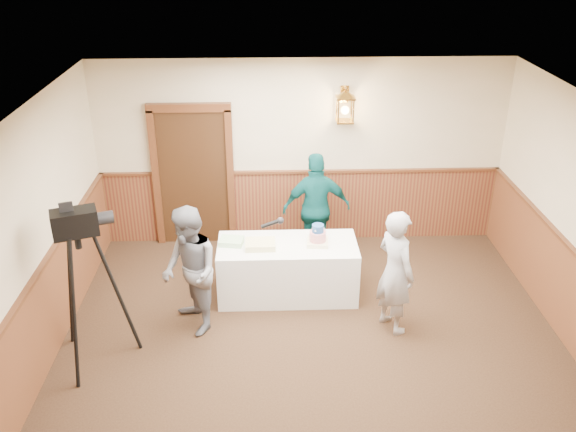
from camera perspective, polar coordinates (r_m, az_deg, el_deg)
The scene contains 10 objects.
ground at distance 6.73m, azimuth 2.84°, elevation -16.07°, with size 7.00×7.00×0.00m, color black.
room_shell at distance 6.21m, azimuth 2.31°, elevation -2.75°, with size 6.02×7.02×2.81m.
display_table at distance 8.03m, azimuth -0.05°, elevation -5.00°, with size 1.80×0.80×0.75m, color white.
tiered_cake at distance 7.80m, azimuth 2.80°, elevation -1.93°, with size 0.29×0.29×0.28m.
sheet_cake_yellow at distance 7.76m, azimuth -2.61°, elevation -2.67°, with size 0.38×0.29×0.08m, color #E4D288.
sheet_cake_green at distance 7.87m, azimuth -5.31°, elevation -2.38°, with size 0.30×0.24×0.07m, color #A7E29F.
interviewer at distance 7.25m, azimuth -9.15°, elevation -5.13°, with size 1.56×0.96×1.60m.
baker at distance 7.29m, azimuth 10.01°, elevation -5.15°, with size 0.57×0.38×1.57m, color #A3A3A9.
assistant_p at distance 8.65m, azimuth 2.68°, elevation 0.73°, with size 0.96×0.40×1.64m, color #0C4A4B.
tv_camera_rig at distance 7.00m, azimuth -18.27°, elevation -7.12°, with size 0.73×0.68×1.86m.
Camera 1 is at (-0.50, -4.98, 4.51)m, focal length 38.00 mm.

